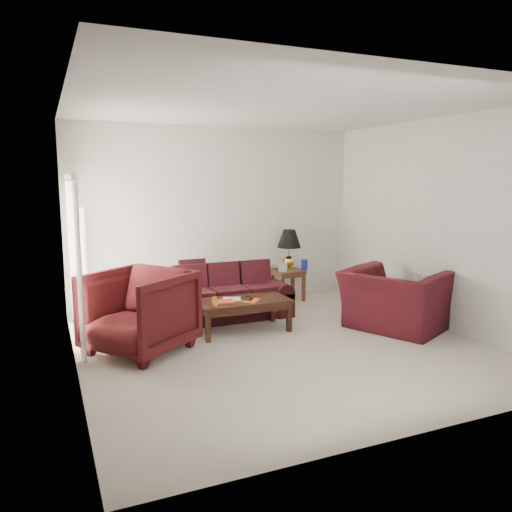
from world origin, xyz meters
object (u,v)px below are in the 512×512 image
at_px(sofa, 227,293).
at_px(floor_lamp, 78,264).
at_px(coffee_table, 242,315).
at_px(end_table, 288,285).
at_px(armchair_left, 139,312).
at_px(armchair_right, 395,300).

distance_m(sofa, floor_lamp, 2.27).
distance_m(sofa, coffee_table, 0.73).
xyz_separation_m(sofa, end_table, (1.38, 0.67, -0.12)).
xyz_separation_m(sofa, armchair_left, (-1.52, -1.01, 0.12)).
xyz_separation_m(armchair_left, armchair_right, (3.53, -0.46, -0.09)).
bearing_deg(floor_lamp, coffee_table, -34.80).
bearing_deg(armchair_left, end_table, 83.54).
distance_m(armchair_left, coffee_table, 1.54).
height_order(floor_lamp, armchair_left, floor_lamp).
distance_m(end_table, coffee_table, 1.98).
bearing_deg(armchair_right, armchair_left, 56.84).
height_order(sofa, floor_lamp, floor_lamp).
xyz_separation_m(floor_lamp, coffee_table, (2.06, -1.43, -0.64)).
height_order(sofa, end_table, sofa).
bearing_deg(floor_lamp, sofa, -18.98).
bearing_deg(armchair_left, coffee_table, 64.67).
bearing_deg(end_table, coffee_table, -135.60).
height_order(end_table, armchair_right, armchair_right).
bearing_deg(coffee_table, end_table, 38.10).
xyz_separation_m(floor_lamp, armchair_right, (4.10, -2.19, -0.44)).
bearing_deg(coffee_table, armchair_left, -175.13).
height_order(floor_lamp, armchair_right, floor_lamp).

